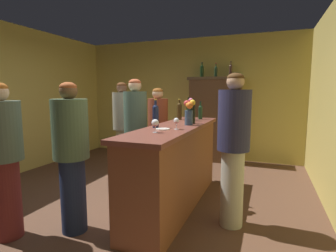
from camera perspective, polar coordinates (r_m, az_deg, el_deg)
name	(u,v)px	position (r m, az deg, el deg)	size (l,w,h in m)	color
floor	(119,207)	(3.65, -10.58, -17.03)	(7.85, 7.85, 0.00)	brown
wall_back	(188,99)	(6.16, 4.41, 6.01)	(5.14, 0.12, 2.71)	#CBB656
bar_counter	(175,166)	(3.46, 1.62, -8.76)	(0.59, 2.38, 1.08)	brown
display_cabinet	(215,118)	(5.74, 10.19, 1.72)	(1.16, 0.39, 1.82)	brown
wine_bottle_malbec	(156,115)	(3.16, -2.73, 2.46)	(0.08, 0.08, 0.35)	#17213F
wine_bottle_merlot	(188,110)	(4.08, 4.50, 3.49)	(0.07, 0.07, 0.35)	#1E3D18
wine_bottle_rose	(200,111)	(4.19, 7.10, 3.19)	(0.07, 0.07, 0.29)	#1A351E
wine_bottle_syrah	(193,113)	(3.58, 5.39, 2.93)	(0.07, 0.07, 0.34)	black
wine_bottle_riesling	(179,110)	(4.09, 2.47, 3.46)	(0.08, 0.08, 0.33)	#422F14
wine_bottle_pinot	(190,111)	(3.94, 4.86, 3.31)	(0.07, 0.07, 0.32)	black
wine_glass_front	(155,123)	(2.78, -2.82, 0.55)	(0.08, 0.08, 0.14)	white
wine_glass_mid	(176,121)	(3.02, 1.85, 1.01)	(0.06, 0.06, 0.13)	white
flower_arrangement	(189,111)	(3.41, 4.65, 3.31)	(0.15, 0.15, 0.35)	#334A63
cheese_plate	(163,129)	(3.01, -1.15, -0.66)	(0.16, 0.16, 0.01)	white
display_bottle_left	(202,70)	(5.80, 7.44, 11.94)	(0.08, 0.08, 0.32)	#173318
display_bottle_midleft	(216,71)	(5.73, 10.41, 11.72)	(0.07, 0.07, 0.29)	#1E3923
display_bottle_center	(231,70)	(5.68, 13.54, 11.83)	(0.07, 0.07, 0.32)	#3F2921
patron_near_entrance	(136,130)	(3.95, -7.09, -0.94)	(0.35, 0.35, 1.70)	#2A2836
patron_redhead	(158,127)	(4.88, -2.22, -0.14)	(0.37, 0.37, 1.58)	#2D3028
patron_tall	(71,152)	(2.94, -20.37, -5.41)	(0.37, 0.37, 1.61)	#1E2A4D
patron_by_cabinet	(123,126)	(4.57, -9.88, -0.05)	(0.33, 0.33, 1.67)	#B0AF8B
patron_in_grey	(3,155)	(3.12, -32.32, -5.45)	(0.38, 0.38, 1.60)	maroon
bartender	(233,144)	(2.95, 14.10, -3.85)	(0.35, 0.35, 1.71)	#AFAF9C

